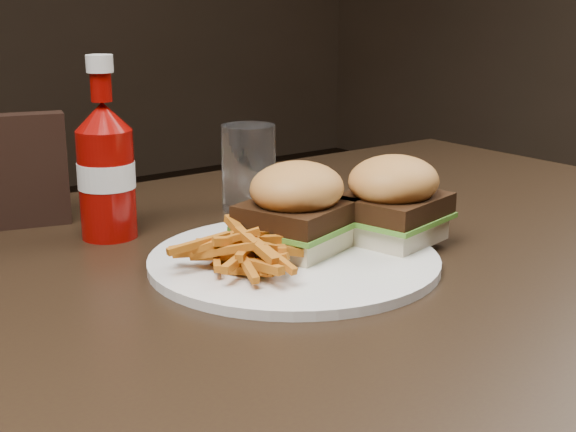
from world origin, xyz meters
TOP-DOWN VIEW (x-y plane):
  - dining_table at (0.00, 0.00)m, footprint 1.20×0.80m
  - plate at (-0.06, -0.03)m, footprint 0.30×0.30m
  - sandwich_half_a at (-0.04, -0.02)m, footprint 0.12×0.11m
  - sandwich_half_b at (0.06, -0.05)m, footprint 0.11×0.11m
  - fries_pile at (-0.12, -0.03)m, footprint 0.13×0.13m
  - ketchup_bottle at (-0.17, 0.17)m, footprint 0.06×0.06m
  - tumbler at (0.03, 0.18)m, footprint 0.07×0.07m

SIDE VIEW (x-z plane):
  - dining_table at x=0.00m, z-range 0.71..0.75m
  - plate at x=-0.06m, z-range 0.75..0.76m
  - sandwich_half_a at x=-0.04m, z-range 0.76..0.78m
  - sandwich_half_b at x=0.06m, z-range 0.76..0.78m
  - fries_pile at x=-0.12m, z-range 0.76..0.80m
  - tumbler at x=0.03m, z-range 0.75..0.86m
  - ketchup_bottle at x=-0.17m, z-range 0.75..0.87m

